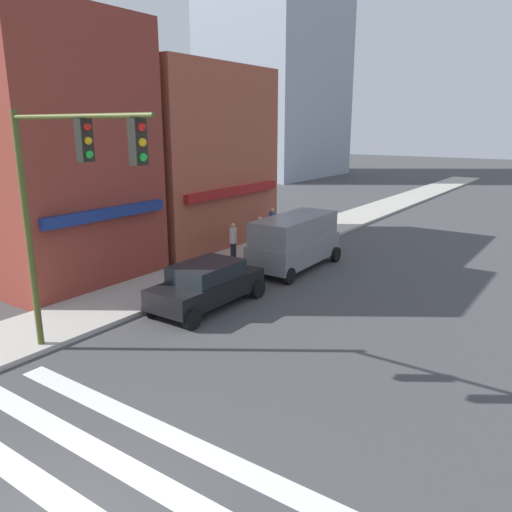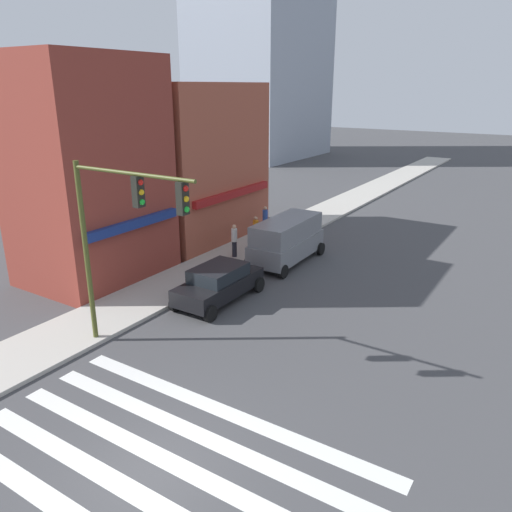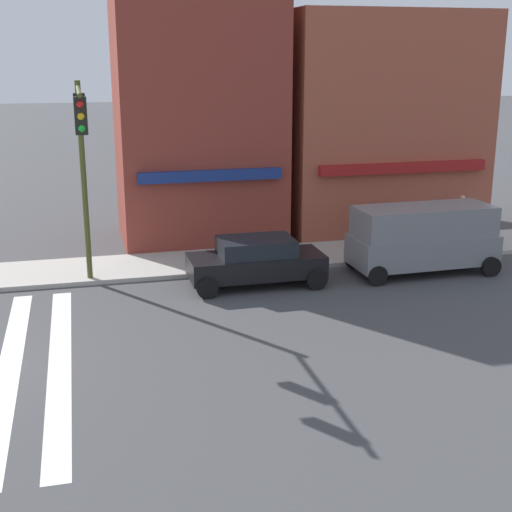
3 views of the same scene
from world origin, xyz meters
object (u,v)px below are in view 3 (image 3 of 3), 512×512
pedestrian_white_shirt (365,227)px  traffic_signal (82,146)px  sedan_black (256,261)px  van_grey (423,236)px  pedestrian_blue_shirt (461,216)px  pedestrian_orange_vest (416,224)px

pedestrian_white_shirt → traffic_signal: bearing=69.0°
sedan_black → van_grey: bearing=-0.3°
traffic_signal → pedestrian_blue_shirt: (14.62, 3.50, -3.67)m
sedan_black → van_grey: (5.94, -0.00, 0.44)m
traffic_signal → sedan_black: size_ratio=1.49×
traffic_signal → pedestrian_orange_vest: traffic_signal is taller
traffic_signal → pedestrian_white_shirt: 11.13m
traffic_signal → pedestrian_white_shirt: traffic_signal is taller
traffic_signal → pedestrian_orange_vest: (12.24, 2.66, -3.67)m
van_grey → pedestrian_orange_vest: (1.02, 2.56, -0.21)m
traffic_signal → van_grey: traffic_signal is taller
traffic_signal → pedestrian_blue_shirt: traffic_signal is taller
van_grey → pedestrian_white_shirt: 2.80m
pedestrian_blue_shirt → pedestrian_orange_vest: bearing=-0.3°
sedan_black → pedestrian_blue_shirt: (9.34, 3.40, 0.23)m
pedestrian_white_shirt → pedestrian_orange_vest: size_ratio=1.00×
pedestrian_white_shirt → pedestrian_blue_shirt: bearing=-115.5°
pedestrian_orange_vest → pedestrian_blue_shirt: bearing=-69.7°
van_grey → pedestrian_white_shirt: van_grey is taller
traffic_signal → van_grey: 11.74m
pedestrian_orange_vest → pedestrian_blue_shirt: same height
traffic_signal → pedestrian_white_shirt: bearing=14.8°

